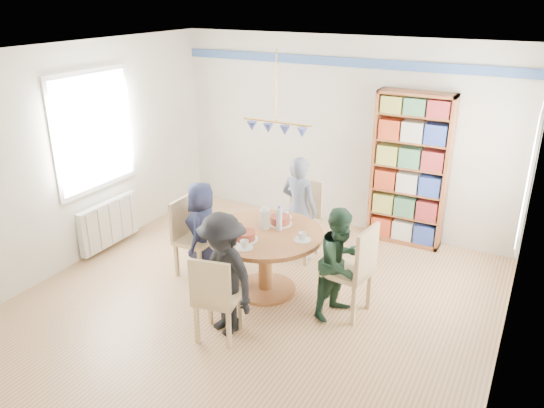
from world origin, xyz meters
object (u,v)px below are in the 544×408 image
Objects in this scene: chair_near at (215,295)px; person_left at (202,230)px; chair_right at (355,267)px; person_near at (223,275)px; chair_left at (190,233)px; dining_table at (265,247)px; chair_far at (302,215)px; bookshelf at (410,171)px; person_right at (340,263)px; person_far at (299,209)px; radiator at (109,223)px.

person_left reaches higher than chair_near.
person_left is (-0.87, 1.04, 0.08)m from chair_near.
person_near is at bearing -139.32° from chair_right.
chair_right is (2.07, 0.07, 0.04)m from chair_left.
chair_near is (0.02, -1.05, -0.04)m from dining_table.
chair_far is 1.56m from bookshelf.
person_left is at bearing -132.83° from bookshelf.
person_right is at bearing 0.15° from chair_left.
chair_right reaches higher than chair_left.
person_near is 3.13m from bookshelf.
chair_left is 0.80× the size of person_left.
person_far is at bearing 61.52° from person_right.
chair_right reaches higher than chair_near.
chair_far is 1.90m from person_near.
bookshelf is at bearing 62.69° from dining_table.
person_far is (0.00, -0.10, 0.13)m from chair_far.
bookshelf is at bearing 71.46° from chair_near.
bookshelf is at bearing 43.35° from chair_far.
person_left is at bearing 54.45° from person_far.
person_right reaches higher than radiator.
chair_far reaches higher than chair_left.
bookshelf reaches higher than dining_table.
chair_far is 0.16m from person_far.
chair_far reaches higher than dining_table.
dining_table is 0.63× the size of bookshelf.
chair_far is 0.78× the size of person_near.
person_right is at bearing -155.06° from chair_right.
person_near is (-0.91, -0.84, 0.04)m from person_right.
chair_left is 2.99m from bookshelf.
chair_left is at bearing -134.80° from bookshelf.
bookshelf reaches higher than person_near.
person_far is at bearing 91.22° from chair_near.
chair_far is at bearing 23.30° from radiator.
chair_far is at bearing -136.65° from bookshelf.
person_far is (0.83, 0.94, 0.09)m from person_left.
person_right is at bearing 48.59° from chair_near.
person_right is 0.59× the size of bookshelf.
dining_table is at bearing 2.35° from chair_left.
chair_right is (3.44, 0.02, 0.22)m from radiator.
chair_left is 1.93m from person_right.
chair_near is 0.45× the size of bookshelf.
person_right is (1.93, 0.00, 0.09)m from chair_left.
radiator is 2.40m from dining_table.
chair_far is at bearing 58.75° from person_right.
person_far reaches higher than person_right.
radiator is 2.57m from person_near.
bookshelf is at bearing 45.20° from chair_left.
bookshelf is at bearing -127.96° from person_far.
dining_table is at bearing -88.60° from chair_far.
chair_left is at bearing -132.91° from chair_far.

